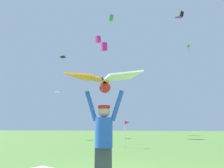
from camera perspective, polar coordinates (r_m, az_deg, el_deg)
kite_flyer_person at (r=3.50m, az=-2.74°, el=-18.15°), size 0.81×0.36×1.92m
held_stunt_kite at (r=3.56m, az=-2.66°, el=1.33°), size 1.60×0.88×0.38m
distant_kite_purple_overhead_distant at (r=22.63m, az=20.94°, el=19.86°), size 0.98×0.95×0.36m
distant_kite_magenta_mid_left at (r=36.61m, az=-4.56°, el=14.40°), size 1.14×1.36×1.47m
distant_kite_magenta_mid_right at (r=24.69m, az=-2.62°, el=12.13°), size 0.96×1.22×1.32m
distant_kite_green_low_right at (r=42.76m, az=23.85°, el=11.09°), size 1.18×1.15×1.80m
distant_kite_white_far_center at (r=20.10m, az=-17.41°, el=-2.45°), size 0.78×0.77×0.24m
distant_kite_black_low_left at (r=25.89m, az=-15.78°, el=8.60°), size 1.02×1.02×0.19m
distant_kite_green_high_right at (r=29.38m, az=-0.22°, el=20.84°), size 0.85×0.72×0.99m
distant_kite_black_high_left at (r=32.23m, az=21.66°, el=20.39°), size 0.97×0.82×1.05m
marker_flag at (r=11.01m, az=4.81°, el=-12.92°), size 0.30×0.24×1.61m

